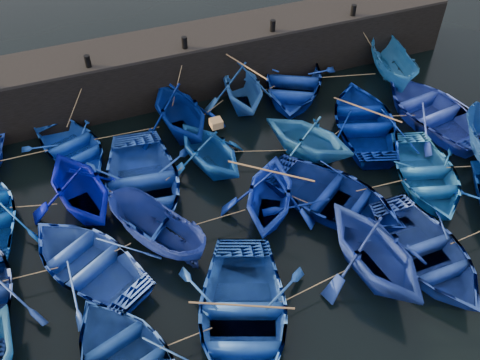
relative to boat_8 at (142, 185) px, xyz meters
name	(u,v)px	position (x,y,z in m)	size (l,w,h in m)	color
ground	(275,258)	(3.39, -4.32, -0.60)	(120.00, 120.00, 0.00)	black
quay_wall	(181,65)	(3.39, 6.18, 0.65)	(26.00, 2.50, 2.50)	black
quay_top	(179,39)	(3.39, 6.18, 1.96)	(26.00, 2.50, 0.12)	black
bollard_1	(88,61)	(-0.61, 5.28, 2.27)	(0.24, 0.24, 0.50)	black
bollard_2	(185,43)	(3.39, 5.28, 2.27)	(0.24, 0.24, 0.50)	black
bollard_3	(273,26)	(7.39, 5.28, 2.27)	(0.24, 0.24, 0.50)	black
bollard_4	(353,10)	(11.39, 5.28, 2.27)	(0.24, 0.24, 0.50)	black
boat_1	(72,147)	(-2.05, 3.29, -0.15)	(3.11, 4.34, 0.90)	blue
boat_2	(179,111)	(2.38, 3.13, 0.53)	(3.72, 4.31, 2.27)	navy
boat_3	(242,86)	(5.46, 3.94, 0.45)	(3.46, 4.01, 2.11)	blue
boat_4	(293,82)	(7.97, 4.10, -0.04)	(3.90, 5.45, 1.13)	navy
boat_5	(393,65)	(12.73, 3.36, 0.19)	(1.55, 4.12, 1.59)	#286DB2
boat_7	(80,186)	(-2.09, 0.22, 0.49)	(3.60, 4.17, 2.20)	#000797
boat_8	(142,185)	(0.00, 0.00, 0.00)	(4.16, 5.82, 1.21)	blue
boat_9	(210,149)	(2.83, 0.61, 0.39)	(3.24, 3.76, 1.98)	#0F4B9B
boat_10	(309,136)	(6.66, -0.08, 0.41)	(3.33, 3.86, 2.03)	#1E609F
boat_11	(365,121)	(9.55, 0.45, -0.05)	(3.79, 5.30, 1.10)	navy
boat_12	(433,110)	(12.63, 0.02, -0.02)	(4.00, 5.59, 1.16)	#2B42BE
boat_14	(87,260)	(-2.42, -2.60, -0.10)	(3.49, 4.87, 1.01)	blue
boat_15	(157,231)	(-0.07, -2.46, 0.17)	(1.50, 3.98, 1.54)	navy
boat_16	(269,193)	(3.98, -2.43, 0.43)	(3.38, 3.92, 2.07)	#0F2CB3
boat_17	(334,198)	(6.24, -3.02, -0.05)	(3.83, 5.36, 1.11)	navy
boat_18	(426,175)	(10.05, -3.15, -0.11)	(3.39, 4.74, 0.98)	#1B62AF
boat_21	(129,360)	(-1.94, -6.44, -0.11)	(3.42, 4.78, 0.99)	navy
boat_22	(241,317)	(1.41, -6.35, -0.02)	(4.04, 5.64, 1.17)	blue
boat_23	(375,250)	(6.01, -5.95, 0.55)	(3.79, 4.40, 2.32)	navy
boat_24	(427,253)	(7.89, -6.26, -0.09)	(3.53, 4.94, 1.02)	#214090
wooden_crate	(216,123)	(3.13, 0.61, 1.52)	(0.43, 0.42, 0.29)	olive
mooring_ropes	(225,146)	(3.45, 0.67, 0.26)	(18.78, 11.78, 2.10)	tan
loose_oars	(284,149)	(5.10, -1.10, 1.04)	(10.40, 12.37, 1.07)	#99724C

